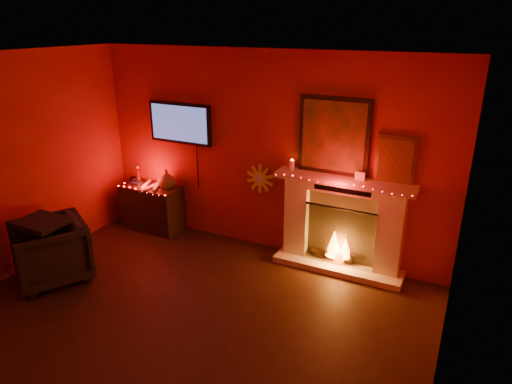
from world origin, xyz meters
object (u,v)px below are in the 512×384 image
tv (180,123)px  sunburst_clock (260,179)px  fireplace (342,215)px  armchair (51,251)px  console_table (153,205)px

tv → sunburst_clock: bearing=1.2°
fireplace → sunburst_clock: fireplace is taller
tv → armchair: size_ratio=1.48×
armchair → fireplace: bearing=62.5°
fireplace → sunburst_clock: (-1.19, 0.09, 0.28)m
tv → fireplace: bearing=-1.5°
console_table → armchair: size_ratio=1.15×
armchair → console_table: bearing=115.4°
sunburst_clock → armchair: 2.79m
tv → sunburst_clock: tv is taller
fireplace → sunburst_clock: size_ratio=5.45×
sunburst_clock → console_table: size_ratio=0.42×
fireplace → armchair: 3.61m
tv → console_table: size_ratio=1.29×
fireplace → console_table: bearing=-177.5°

